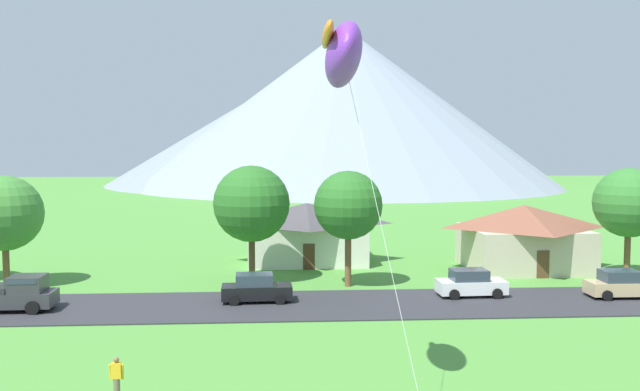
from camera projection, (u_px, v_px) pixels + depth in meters
road_strip at (274, 305)px, 39.71m from camera, size 160.00×7.59×0.08m
mountain_central_ridge at (317, 122)px, 171.09m from camera, size 104.47×104.47×31.17m
mountain_far_east_ridge at (345, 108)px, 158.94m from camera, size 99.35×99.35×37.15m
house_leftmost at (307, 231)px, 54.79m from camera, size 10.06×7.58×4.82m
house_left_center at (524, 236)px, 51.76m from camera, size 9.23×8.38×4.92m
tree_left_of_center at (252, 204)px, 46.49m from camera, size 5.30×5.30×8.10m
tree_center at (4, 213)px, 44.93m from camera, size 5.05×5.05×7.48m
tree_right_of_center at (629, 203)px, 48.03m from camera, size 4.96×4.96×7.88m
tree_near_right at (348, 205)px, 44.98m from camera, size 4.61×4.61×7.79m
parked_car_tan_west_end at (621, 285)px, 41.66m from camera, size 4.23×2.14×1.68m
parked_car_black_mid_west at (256, 289)px, 40.50m from camera, size 4.27×2.21×1.68m
parked_car_white_east_end at (471, 283)px, 42.00m from camera, size 4.26×2.19×1.68m
pickup_truck_charcoal_west_side at (10, 294)px, 38.22m from camera, size 5.24×2.41×1.99m
kite_flyer_with_kite at (343, 56)px, 23.46m from camera, size 3.29×5.63×13.83m
watcher_person at (117, 378)px, 24.80m from camera, size 0.56×0.24×1.68m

